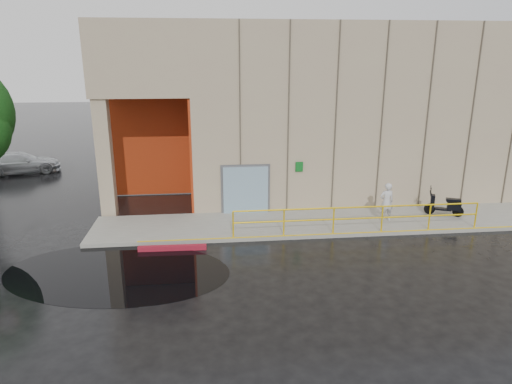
% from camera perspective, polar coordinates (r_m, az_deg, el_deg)
% --- Properties ---
extents(ground, '(120.00, 120.00, 0.00)m').
position_cam_1_polar(ground, '(14.32, -0.06, -10.85)').
color(ground, black).
rests_on(ground, ground).
extents(sidewalk, '(20.00, 3.00, 0.15)m').
position_cam_1_polar(sidewalk, '(19.10, 10.54, -3.69)').
color(sidewalk, gray).
rests_on(sidewalk, ground).
extents(building, '(20.00, 10.17, 8.00)m').
position_cam_1_polar(building, '(24.60, 9.27, 10.78)').
color(building, tan).
rests_on(building, ground).
extents(guardrail, '(9.56, 0.06, 1.03)m').
position_cam_1_polar(guardrail, '(17.76, 12.63, -3.30)').
color(guardrail, yellow).
rests_on(guardrail, sidewalk).
extents(person, '(0.60, 0.40, 1.59)m').
position_cam_1_polar(person, '(19.20, 16.00, -1.21)').
color(person, silver).
rests_on(person, sidewalk).
extents(scooter, '(1.60, 1.08, 1.22)m').
position_cam_1_polar(scooter, '(20.68, 22.59, -0.88)').
color(scooter, black).
rests_on(scooter, sidewalk).
extents(red_curb, '(2.40, 0.24, 0.18)m').
position_cam_1_polar(red_curb, '(16.54, -10.41, -6.89)').
color(red_curb, maroon).
rests_on(red_curb, ground).
extents(puddle, '(7.92, 5.69, 0.01)m').
position_cam_1_polar(puddle, '(15.42, -16.96, -9.52)').
color(puddle, black).
rests_on(puddle, ground).
extents(car_c, '(4.67, 2.98, 1.26)m').
position_cam_1_polar(car_c, '(30.09, -27.41, 3.25)').
color(car_c, silver).
rests_on(car_c, ground).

